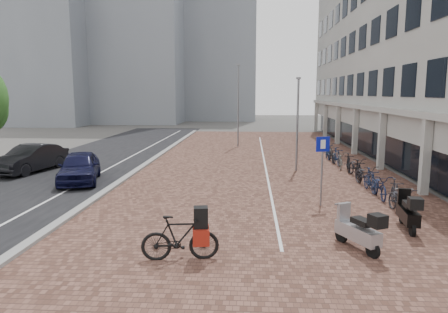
{
  "coord_description": "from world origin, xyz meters",
  "views": [
    {
      "loc": [
        1.3,
        -13.92,
        4.38
      ],
      "look_at": [
        0.0,
        6.0,
        1.3
      ],
      "focal_mm": 32.94,
      "sensor_mm": 36.0,
      "label": 1
    }
  ],
  "objects_px": {
    "scooter_front": "(358,229)",
    "parking_sign": "(322,159)",
    "hero_bike": "(180,237)",
    "scooter_mid": "(408,211)",
    "car_navy": "(79,167)",
    "car_dark": "(31,158)"
  },
  "relations": [
    {
      "from": "car_navy",
      "to": "scooter_front",
      "type": "distance_m",
      "value": 14.17
    },
    {
      "from": "hero_bike",
      "to": "scooter_mid",
      "type": "relative_size",
      "value": 1.15
    },
    {
      "from": "scooter_front",
      "to": "car_navy",
      "type": "bearing_deg",
      "value": 118.04
    },
    {
      "from": "car_navy",
      "to": "hero_bike",
      "type": "distance_m",
      "value": 11.44
    },
    {
      "from": "scooter_front",
      "to": "parking_sign",
      "type": "relative_size",
      "value": 0.66
    },
    {
      "from": "hero_bike",
      "to": "scooter_mid",
      "type": "bearing_deg",
      "value": -75.39
    },
    {
      "from": "car_navy",
      "to": "scooter_front",
      "type": "xyz_separation_m",
      "value": [
        11.49,
        -8.29,
        -0.14
      ]
    },
    {
      "from": "scooter_front",
      "to": "parking_sign",
      "type": "xyz_separation_m",
      "value": [
        -0.25,
        4.54,
        1.25
      ]
    },
    {
      "from": "car_dark",
      "to": "parking_sign",
      "type": "distance_m",
      "value": 16.29
    },
    {
      "from": "hero_bike",
      "to": "scooter_mid",
      "type": "height_order",
      "value": "hero_bike"
    },
    {
      "from": "scooter_front",
      "to": "hero_bike",
      "type": "bearing_deg",
      "value": 165.75
    },
    {
      "from": "car_navy",
      "to": "parking_sign",
      "type": "relative_size",
      "value": 1.63
    },
    {
      "from": "car_dark",
      "to": "scooter_front",
      "type": "bearing_deg",
      "value": -23.07
    },
    {
      "from": "scooter_mid",
      "to": "hero_bike",
      "type": "bearing_deg",
      "value": -150.51
    },
    {
      "from": "parking_sign",
      "to": "scooter_mid",
      "type": "bearing_deg",
      "value": -71.28
    },
    {
      "from": "car_navy",
      "to": "parking_sign",
      "type": "distance_m",
      "value": 11.9
    },
    {
      "from": "scooter_front",
      "to": "scooter_mid",
      "type": "relative_size",
      "value": 0.99
    },
    {
      "from": "car_dark",
      "to": "car_navy",
      "type": "bearing_deg",
      "value": -20.42
    },
    {
      "from": "hero_bike",
      "to": "parking_sign",
      "type": "height_order",
      "value": "parking_sign"
    },
    {
      "from": "parking_sign",
      "to": "scooter_front",
      "type": "bearing_deg",
      "value": -108.95
    },
    {
      "from": "hero_bike",
      "to": "scooter_front",
      "type": "relative_size",
      "value": 1.16
    },
    {
      "from": "car_navy",
      "to": "scooter_mid",
      "type": "bearing_deg",
      "value": -41.5
    }
  ]
}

